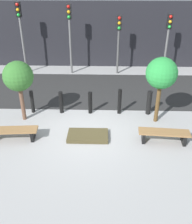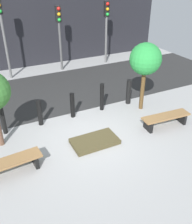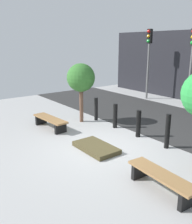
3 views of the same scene
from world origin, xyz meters
TOP-DOWN VIEW (x-y plane):
  - ground_plane at (0.00, 0.00)m, footprint 18.00×18.00m
  - road_strip at (0.00, 4.04)m, footprint 18.00×4.46m
  - building_facade at (0.00, 8.12)m, footprint 16.20×0.50m
  - bench_left at (-2.65, -0.49)m, footprint 1.81×0.60m
  - bench_right at (2.65, -0.49)m, footprint 1.77×0.59m
  - planter_bed at (0.00, -0.29)m, footprint 1.45×0.83m
  - tree_behind_left_bench at (-2.65, 0.95)m, footprint 1.14×1.14m
  - tree_behind_right_bench at (2.65, 0.95)m, footprint 1.16×1.16m
  - bollard_far_left at (-2.44, 1.56)m, footprint 0.15×0.15m
  - bollard_left at (-1.22, 1.56)m, footprint 0.17×0.17m
  - bollard_center at (0.00, 1.56)m, footprint 0.17×0.17m
  - bollard_right at (1.22, 1.56)m, footprint 0.15×0.15m
  - bollard_far_right at (2.44, 1.56)m, footprint 0.20×0.20m
  - traffic_light_west at (-4.10, 6.55)m, footprint 0.28×0.27m
  - traffic_light_mid_west at (-1.37, 6.55)m, footprint 0.28×0.27m
  - traffic_light_mid_east at (1.37, 6.55)m, footprint 0.28×0.27m
  - traffic_light_east at (4.10, 6.55)m, footprint 0.28×0.27m

SIDE VIEW (x-z plane):
  - ground_plane at x=0.00m, z-range 0.00..0.00m
  - road_strip at x=0.00m, z-range 0.00..0.01m
  - planter_bed at x=0.00m, z-range 0.00..0.14m
  - bench_left at x=-2.65m, z-range 0.10..0.52m
  - bench_right at x=2.65m, z-range 0.10..0.52m
  - bollard_center at x=0.00m, z-range 0.00..0.95m
  - bollard_left at x=-1.22m, z-range 0.00..0.95m
  - bollard_far_left at x=-2.44m, z-range 0.00..0.97m
  - bollard_far_right at x=2.44m, z-range 0.00..1.02m
  - bollard_right at x=1.22m, z-range 0.00..1.09m
  - tree_behind_left_bench at x=-2.65m, z-range 0.61..3.02m
  - building_facade at x=0.00m, z-range 0.00..3.88m
  - tree_behind_right_bench at x=2.65m, z-range 0.69..3.29m
  - traffic_light_mid_east at x=1.37m, z-range 0.64..3.92m
  - traffic_light_east at x=4.10m, z-range 0.65..4.01m
  - traffic_light_mid_west at x=-1.37m, z-range 0.72..4.57m
  - traffic_light_west at x=-4.10m, z-range 0.74..4.68m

